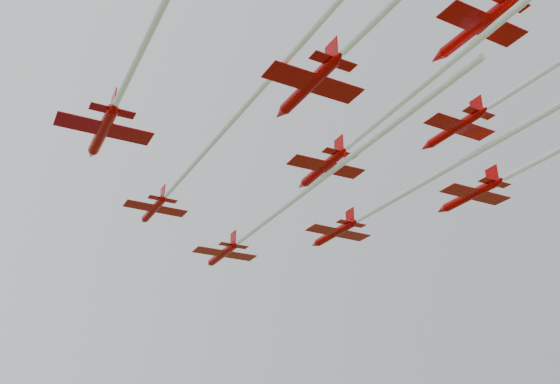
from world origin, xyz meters
TOP-DOWN VIEW (x-y plane):
  - jet_lead at (2.61, 0.52)m, footprint 17.14×62.76m
  - jet_row2_left at (-14.21, -9.15)m, footprint 15.14×60.82m
  - jet_row2_right at (9.64, -17.92)m, footprint 15.10×60.86m
  - jet_row3_left at (-27.63, -19.31)m, footprint 14.77×51.20m
  - jet_row3_mid at (-5.33, -32.58)m, footprint 18.78×65.38m
  - jet_row4_left at (-16.37, -37.53)m, footprint 12.52×46.49m

SIDE VIEW (x-z plane):
  - jet_row2_right at x=9.64m, z-range 57.44..60.24m
  - jet_row4_left at x=-16.37m, z-range 57.78..60.52m
  - jet_lead at x=2.61m, z-range 57.77..60.73m
  - jet_row3_left at x=-27.63m, z-range 58.01..60.88m
  - jet_row2_left at x=-14.21m, z-range 58.38..60.83m
  - jet_row3_mid at x=-5.33m, z-range 58.68..61.39m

